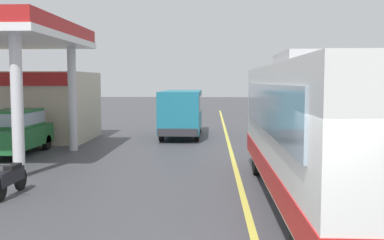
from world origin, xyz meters
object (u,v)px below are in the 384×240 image
at_px(minibus_opposing_lane, 182,109).
at_px(motorcycle_parked_forecourt, 11,178).
at_px(coach_bus_main, 319,132).
at_px(car_at_pump, 15,130).

xyz_separation_m(minibus_opposing_lane, motorcycle_parked_forecourt, (-3.57, -12.82, -1.03)).
distance_m(coach_bus_main, car_at_pump, 12.46).
distance_m(minibus_opposing_lane, motorcycle_parked_forecourt, 13.34).
relative_size(car_at_pump, motorcycle_parked_forecourt, 2.33).
relative_size(coach_bus_main, motorcycle_parked_forecourt, 6.13).
xyz_separation_m(coach_bus_main, motorcycle_parked_forecourt, (-7.75, 0.36, -1.28)).
bearing_deg(coach_bus_main, car_at_pump, 147.25).
bearing_deg(car_at_pump, minibus_opposing_lane, 45.76).
xyz_separation_m(coach_bus_main, car_at_pump, (-10.46, 6.73, -0.71)).
relative_size(car_at_pump, minibus_opposing_lane, 0.69).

